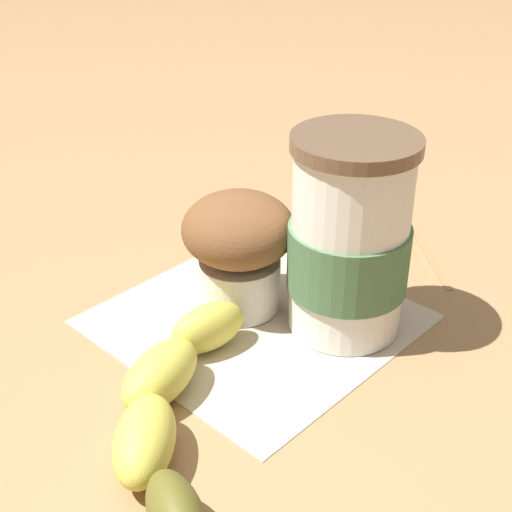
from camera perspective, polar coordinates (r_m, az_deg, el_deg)
ground_plane at (r=0.56m, az=0.00°, el=-5.10°), size 3.00×3.00×0.00m
paper_napkin at (r=0.56m, az=0.00°, el=-5.04°), size 0.25×0.25×0.00m
coffee_cup at (r=0.52m, az=7.46°, el=1.18°), size 0.09×0.09×0.15m
muffin at (r=0.55m, az=-0.99°, el=0.98°), size 0.09×0.09×0.10m
banana at (r=0.46m, az=-6.90°, el=-11.81°), size 0.16×0.18×0.04m
wooden_stirrer at (r=0.66m, az=13.80°, el=-0.09°), size 0.06×0.10×0.00m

